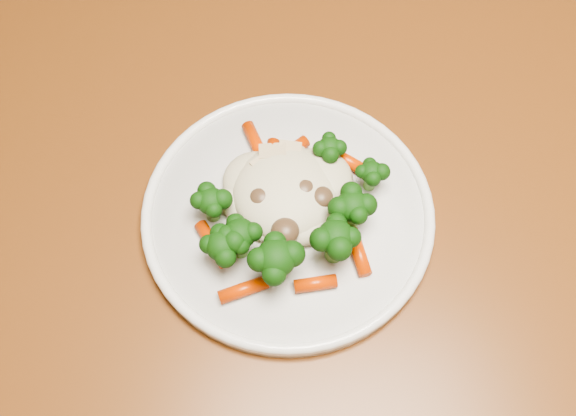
% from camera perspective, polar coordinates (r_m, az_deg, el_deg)
% --- Properties ---
extents(dining_table, '(1.26, 0.93, 0.75)m').
position_cam_1_polar(dining_table, '(0.76, -5.05, -3.40)').
color(dining_table, brown).
rests_on(dining_table, ground).
extents(plate, '(0.26, 0.26, 0.01)m').
position_cam_1_polar(plate, '(0.66, -0.00, -0.58)').
color(plate, white).
rests_on(plate, dining_table).
extents(meal, '(0.18, 0.19, 0.05)m').
position_cam_1_polar(meal, '(0.63, -0.02, -0.12)').
color(meal, beige).
rests_on(meal, plate).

